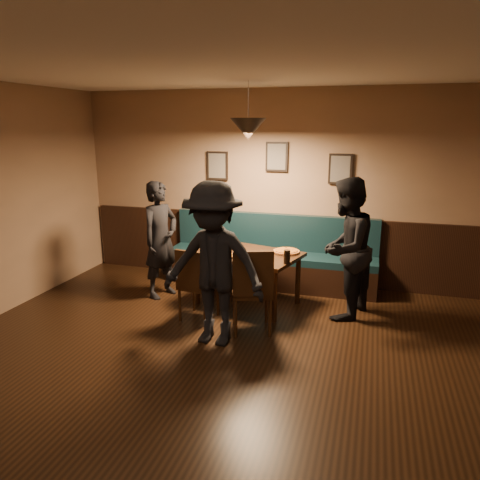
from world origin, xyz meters
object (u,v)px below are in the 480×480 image
(chair_near_right, at_px, (252,289))
(soda_glass, at_px, (287,257))
(diner_left, at_px, (161,240))
(diner_right, at_px, (345,249))
(diner_front, at_px, (213,265))
(chair_near_left, at_px, (199,283))
(booth_bench, at_px, (271,252))
(tabasco_bottle, at_px, (287,254))
(dining_table, at_px, (248,278))

(chair_near_right, height_order, soda_glass, chair_near_right)
(diner_left, relative_size, diner_right, 0.92)
(diner_left, distance_m, diner_front, 1.60)
(soda_glass, bearing_deg, diner_left, 171.45)
(diner_left, xyz_separation_m, soda_glass, (1.77, -0.27, -0.01))
(chair_near_left, height_order, diner_right, diner_right)
(booth_bench, distance_m, chair_near_right, 1.54)
(chair_near_right, distance_m, diner_right, 1.25)
(soda_glass, relative_size, tabasco_bottle, 1.45)
(diner_front, bearing_deg, chair_near_right, 55.03)
(soda_glass, bearing_deg, tabasco_bottle, 101.58)
(chair_near_left, distance_m, diner_right, 1.81)
(diner_right, height_order, diner_front, diner_front)
(booth_bench, bearing_deg, soda_glass, -68.37)
(booth_bench, relative_size, soda_glass, 18.11)
(booth_bench, bearing_deg, diner_right, -36.97)
(dining_table, relative_size, diner_front, 0.74)
(chair_near_left, relative_size, chair_near_right, 0.90)
(chair_near_right, relative_size, diner_left, 0.63)
(chair_near_left, relative_size, diner_right, 0.52)
(chair_near_right, xyz_separation_m, diner_left, (-1.46, 0.72, 0.29))
(diner_right, xyz_separation_m, soda_glass, (-0.66, -0.26, -0.08))
(diner_left, bearing_deg, diner_right, -70.09)
(chair_near_left, xyz_separation_m, tabasco_bottle, (0.96, 0.53, 0.30))
(dining_table, distance_m, diner_left, 1.28)
(diner_right, bearing_deg, chair_near_left, -52.16)
(diner_left, bearing_deg, dining_table, -67.74)
(diner_front, distance_m, tabasco_bottle, 1.21)
(dining_table, bearing_deg, chair_near_left, -109.88)
(diner_left, xyz_separation_m, diner_front, (1.15, -1.10, 0.09))
(soda_glass, xyz_separation_m, tabasco_bottle, (-0.05, 0.22, -0.03))
(diner_right, bearing_deg, soda_glass, -49.35)
(dining_table, bearing_deg, soda_glass, -13.88)
(chair_near_right, bearing_deg, diner_right, 17.60)
(tabasco_bottle, bearing_deg, soda_glass, -78.42)
(diner_right, bearing_deg, dining_table, -73.61)
(booth_bench, height_order, diner_left, diner_left)
(tabasco_bottle, bearing_deg, chair_near_right, -111.49)
(booth_bench, bearing_deg, diner_front, -95.83)
(soda_glass, bearing_deg, booth_bench, 111.63)
(soda_glass, bearing_deg, chair_near_left, -162.80)
(diner_right, bearing_deg, diner_left, -71.31)
(diner_left, bearing_deg, diner_front, -113.87)
(booth_bench, relative_size, diner_left, 1.90)
(chair_near_left, height_order, diner_front, diner_front)
(diner_right, distance_m, diner_front, 1.69)
(diner_left, xyz_separation_m, tabasco_bottle, (1.73, -0.05, -0.04))
(booth_bench, height_order, chair_near_left, booth_bench)
(diner_front, bearing_deg, chair_near_left, 130.14)
(dining_table, distance_m, diner_right, 1.33)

